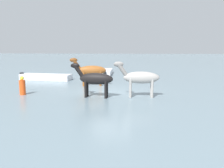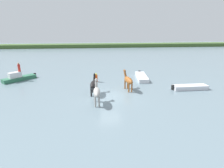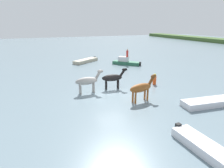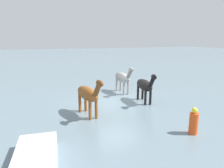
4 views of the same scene
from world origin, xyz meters
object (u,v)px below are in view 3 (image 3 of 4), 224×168
at_px(buoy_channel_marker, 155,80).
at_px(person_watcher_seated, 127,53).
at_px(boat_launch_far, 126,63).
at_px(boat_motor_center, 210,103).
at_px(horse_dun_straggler, 113,78).
at_px(boat_tender_starboard, 206,150).
at_px(boat_dinghy_port, 86,61).
at_px(horse_mid_herd, 88,81).
at_px(horse_pinto_flank, 142,88).

bearing_deg(buoy_channel_marker, person_watcher_seated, 169.32).
height_order(boat_launch_far, boat_motor_center, boat_launch_far).
distance_m(horse_dun_straggler, person_watcher_seated, 11.54).
bearing_deg(person_watcher_seated, buoy_channel_marker, -10.68).
relative_size(boat_tender_starboard, boat_motor_center, 0.87).
bearing_deg(boat_launch_far, boat_motor_center, 133.28).
bearing_deg(boat_launch_far, person_watcher_seated, 166.47).
height_order(horse_dun_straggler, buoy_channel_marker, horse_dun_straggler).
bearing_deg(boat_launch_far, buoy_channel_marker, 126.58).
xyz_separation_m(horse_dun_straggler, boat_dinghy_port, (-13.92, 1.12, -0.91)).
relative_size(boat_tender_starboard, buoy_channel_marker, 3.64).
xyz_separation_m(horse_mid_herd, boat_launch_far, (-10.07, 8.83, -0.83)).
bearing_deg(boat_tender_starboard, boat_dinghy_port, 177.89).
bearing_deg(buoy_channel_marker, horse_mid_herd, -90.89).
xyz_separation_m(horse_pinto_flank, buoy_channel_marker, (-3.44, 3.62, -0.63)).
relative_size(boat_launch_far, buoy_channel_marker, 3.33).
bearing_deg(boat_tender_starboard, horse_pinto_flank, 175.66).
distance_m(horse_dun_straggler, horse_mid_herd, 2.59).
bearing_deg(boat_launch_far, boat_dinghy_port, 7.71).
bearing_deg(boat_launch_far, horse_pinto_flank, 114.84).
xyz_separation_m(horse_dun_straggler, buoy_channel_marker, (0.38, 4.49, -0.57)).
relative_size(boat_launch_far, boat_tender_starboard, 0.91).
distance_m(horse_pinto_flank, boat_motor_center, 5.37).
relative_size(boat_dinghy_port, buoy_channel_marker, 4.06).
bearing_deg(boat_dinghy_port, horse_dun_straggler, 50.11).
relative_size(horse_dun_straggler, boat_dinghy_port, 0.55).
distance_m(horse_dun_straggler, buoy_channel_marker, 4.54).
height_order(horse_dun_straggler, boat_tender_starboard, horse_dun_straggler).
bearing_deg(boat_motor_center, horse_mid_herd, -31.84).
distance_m(horse_pinto_flank, buoy_channel_marker, 5.04).
bearing_deg(horse_dun_straggler, horse_pinto_flank, -69.58).
bearing_deg(horse_mid_herd, horse_dun_straggler, 5.25).
distance_m(horse_mid_herd, boat_tender_starboard, 11.02).
distance_m(boat_dinghy_port, buoy_channel_marker, 14.70).
bearing_deg(boat_dinghy_port, horse_mid_herd, 40.11).
bearing_deg(horse_pinto_flank, boat_launch_far, 59.10).
bearing_deg(boat_tender_starboard, buoy_channel_marker, 158.15).
bearing_deg(boat_launch_far, horse_mid_herd, 95.17).
bearing_deg(buoy_channel_marker, horse_dun_straggler, -94.84).
xyz_separation_m(boat_tender_starboard, person_watcher_seated, (-20.44, 5.98, 1.56)).
height_order(horse_mid_herd, boat_launch_far, horse_mid_herd).
bearing_deg(boat_tender_starboard, boat_launch_far, 163.71).
height_order(boat_launch_far, boat_tender_starboard, boat_launch_far).
height_order(horse_dun_straggler, boat_motor_center, horse_dun_straggler).
xyz_separation_m(horse_mid_herd, person_watcher_seated, (-9.87, 8.95, 0.59)).
distance_m(boat_motor_center, boat_dinghy_port, 20.97).
height_order(horse_pinto_flank, boat_dinghy_port, horse_pinto_flank).
bearing_deg(person_watcher_seated, boat_tender_starboard, -16.32).
bearing_deg(boat_motor_center, boat_launch_far, -86.33).
bearing_deg(horse_pinto_flank, boat_tender_starboard, -103.25).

